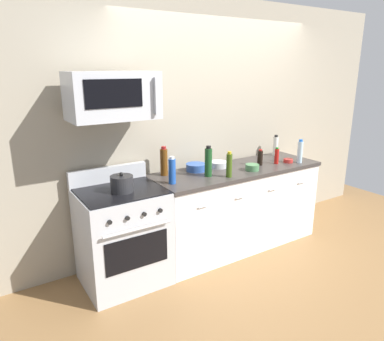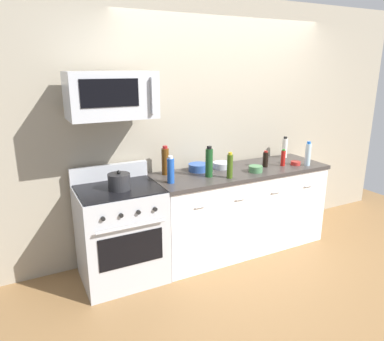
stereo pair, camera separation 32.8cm
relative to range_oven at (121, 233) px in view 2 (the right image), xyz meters
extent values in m
plane|color=olive|center=(1.36, 0.00, -0.47)|extent=(6.07, 6.07, 0.00)
cube|color=#9E937F|center=(1.36, 0.41, 0.88)|extent=(5.06, 0.10, 2.70)
cube|color=white|center=(1.36, 0.00, -0.03)|extent=(1.94, 0.62, 0.88)
cube|color=#383330|center=(1.36, 0.00, 0.43)|extent=(1.97, 0.65, 0.04)
cube|color=black|center=(1.36, -0.28, -0.42)|extent=(1.94, 0.02, 0.10)
cylinder|color=silver|center=(0.68, -0.33, 0.25)|extent=(0.10, 0.02, 0.02)
cylinder|color=silver|center=(1.13, -0.33, 0.25)|extent=(0.10, 0.02, 0.02)
cylinder|color=silver|center=(1.58, -0.33, 0.25)|extent=(0.10, 0.02, 0.02)
cylinder|color=silver|center=(2.04, -0.33, 0.25)|extent=(0.10, 0.02, 0.02)
cube|color=#B7BABF|center=(0.00, 0.00, -0.01)|extent=(0.76, 0.64, 0.91)
cube|color=black|center=(0.00, -0.33, -0.02)|extent=(0.58, 0.01, 0.30)
cylinder|color=#B7BABF|center=(0.00, -0.36, 0.21)|extent=(0.61, 0.02, 0.02)
cube|color=#B7BABF|center=(0.00, 0.29, 0.52)|extent=(0.76, 0.06, 0.16)
cube|color=black|center=(0.00, 0.00, 0.45)|extent=(0.73, 0.61, 0.01)
cylinder|color=black|center=(-0.23, -0.34, 0.32)|extent=(0.04, 0.02, 0.04)
cylinder|color=black|center=(-0.08, -0.34, 0.32)|extent=(0.04, 0.02, 0.04)
cylinder|color=black|center=(0.08, -0.34, 0.32)|extent=(0.04, 0.02, 0.04)
cylinder|color=black|center=(0.23, -0.34, 0.32)|extent=(0.04, 0.02, 0.04)
cube|color=#B7BABF|center=(0.00, 0.05, 1.28)|extent=(0.74, 0.40, 0.40)
cube|color=black|center=(-0.06, -0.16, 1.31)|extent=(0.48, 0.01, 0.22)
cube|color=#B7BABF|center=(0.30, -0.17, 1.28)|extent=(0.02, 0.04, 0.30)
cylinder|color=#B21914|center=(1.85, -0.09, 0.54)|extent=(0.05, 0.05, 0.17)
cylinder|color=#19721E|center=(1.85, -0.09, 0.63)|extent=(0.03, 0.03, 0.02)
cylinder|color=silver|center=(2.10, -0.21, 0.57)|extent=(0.06, 0.06, 0.25)
cylinder|color=blue|center=(2.10, -0.21, 0.71)|extent=(0.04, 0.04, 0.02)
cylinder|color=silver|center=(2.13, 0.20, 0.57)|extent=(0.06, 0.06, 0.23)
cylinder|color=black|center=(2.13, 0.20, 0.70)|extent=(0.04, 0.04, 0.02)
cylinder|color=#385114|center=(1.07, -0.21, 0.57)|extent=(0.06, 0.06, 0.24)
cylinder|color=#B29919|center=(1.07, -0.21, 0.70)|extent=(0.04, 0.04, 0.02)
cylinder|color=#59330F|center=(0.56, 0.20, 0.59)|extent=(0.08, 0.08, 0.27)
cylinder|color=maroon|center=(0.56, 0.20, 0.74)|extent=(0.05, 0.05, 0.03)
cylinder|color=black|center=(1.65, -0.04, 0.53)|extent=(0.06, 0.06, 0.16)
cylinder|color=maroon|center=(1.65, -0.04, 0.62)|extent=(0.04, 0.04, 0.02)
cylinder|color=#19471E|center=(0.91, -0.08, 0.59)|extent=(0.07, 0.07, 0.29)
cylinder|color=black|center=(0.91, -0.08, 0.75)|extent=(0.05, 0.05, 0.03)
cylinder|color=#1E4CA5|center=(0.49, -0.09, 0.57)|extent=(0.07, 0.07, 0.24)
cylinder|color=silver|center=(0.49, -0.09, 0.70)|extent=(0.04, 0.04, 0.02)
cylinder|color=#B72D28|center=(2.01, -0.13, 0.47)|extent=(0.11, 0.11, 0.04)
torus|color=#B72D28|center=(2.01, -0.13, 0.49)|extent=(0.11, 0.11, 0.01)
cylinder|color=#B72D28|center=(2.01, -0.13, 0.45)|extent=(0.06, 0.06, 0.01)
cylinder|color=#B2B5BA|center=(1.20, 0.14, 0.48)|extent=(0.20, 0.20, 0.06)
torus|color=#B2B5BA|center=(1.20, 0.14, 0.51)|extent=(0.20, 0.20, 0.01)
cylinder|color=#B2B5BA|center=(1.20, 0.14, 0.46)|extent=(0.11, 0.11, 0.01)
cylinder|color=#2D519E|center=(0.92, 0.16, 0.49)|extent=(0.21, 0.21, 0.08)
torus|color=#2D519E|center=(0.92, 0.16, 0.52)|extent=(0.21, 0.21, 0.01)
cylinder|color=#2D519E|center=(0.92, 0.16, 0.46)|extent=(0.12, 0.12, 0.01)
cylinder|color=#477A4C|center=(1.43, -0.15, 0.48)|extent=(0.15, 0.15, 0.07)
torus|color=#477A4C|center=(1.43, -0.15, 0.51)|extent=(0.15, 0.15, 0.01)
cylinder|color=#477A4C|center=(1.43, -0.15, 0.46)|extent=(0.08, 0.08, 0.01)
cylinder|color=#262628|center=(0.00, -0.05, 0.53)|extent=(0.20, 0.20, 0.15)
sphere|color=black|center=(0.00, -0.05, 0.61)|extent=(0.04, 0.04, 0.04)
camera|label=1|loc=(-1.10, -2.91, 1.52)|focal=33.63mm
camera|label=2|loc=(-0.81, -3.08, 1.52)|focal=33.63mm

